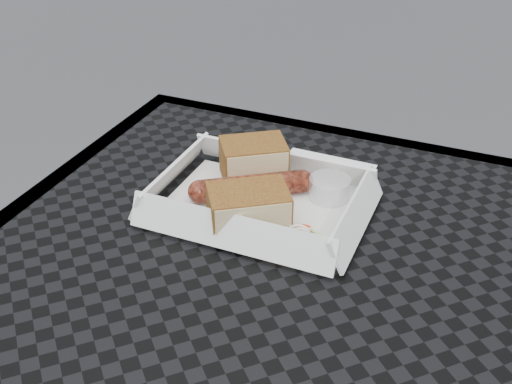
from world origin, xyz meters
TOP-DOWN VIEW (x-y plane):
  - patio_table at (0.00, 0.00)m, footprint 0.80×0.80m
  - food_tray at (-0.12, 0.15)m, footprint 0.22×0.15m
  - bratwurst at (-0.13, 0.17)m, footprint 0.13×0.10m
  - bread_near at (-0.15, 0.21)m, footprint 0.10×0.09m
  - bread_far at (-0.11, 0.11)m, footprint 0.11×0.10m
  - veg_garnish at (-0.04, 0.11)m, footprint 0.03×0.03m
  - napkin at (-0.07, 0.25)m, footprint 0.12×0.12m
  - condiment_cup_sauce at (-0.16, 0.21)m, footprint 0.05×0.05m
  - condiment_cup_empty at (-0.05, 0.20)m, footprint 0.05×0.05m

SIDE VIEW (x-z plane):
  - patio_table at x=0.00m, z-range 0.30..1.04m
  - napkin at x=-0.07m, z-range 0.74..0.75m
  - food_tray at x=-0.12m, z-range 0.74..0.75m
  - veg_garnish at x=-0.04m, z-range 0.75..0.75m
  - condiment_cup_sauce at x=-0.16m, z-range 0.74..0.78m
  - condiment_cup_empty at x=-0.05m, z-range 0.74..0.78m
  - bratwurst at x=-0.13m, z-range 0.75..0.78m
  - bread_far at x=-0.11m, z-range 0.75..0.79m
  - bread_near at x=-0.15m, z-range 0.75..0.80m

